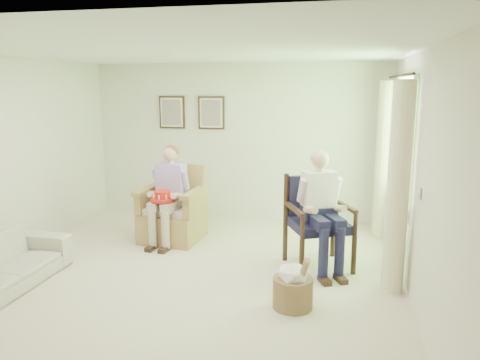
{
  "coord_description": "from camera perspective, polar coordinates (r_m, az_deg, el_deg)",
  "views": [
    {
      "loc": [
        1.72,
        -4.92,
        2.24
      ],
      "look_at": [
        0.47,
        0.79,
        1.05
      ],
      "focal_mm": 35.0,
      "sensor_mm": 36.0,
      "label": 1
    }
  ],
  "objects": [
    {
      "name": "floor",
      "position": [
        5.67,
        -6.48,
        -11.83
      ],
      "size": [
        5.5,
        5.5,
        0.0
      ],
      "primitive_type": "plane",
      "color": "beige",
      "rests_on": "ground"
    },
    {
      "name": "person_dark",
      "position": [
        5.71,
        9.67,
        -2.62
      ],
      "size": [
        0.4,
        0.62,
        1.44
      ],
      "rotation": [
        0.0,
        0.0,
        0.44
      ],
      "color": "#1C1B3C",
      "rests_on": "ground"
    },
    {
      "name": "ceiling",
      "position": [
        5.22,
        -7.14,
        15.37
      ],
      "size": [
        5.0,
        5.5,
        0.02
      ],
      "primitive_type": "cube",
      "color": "white",
      "rests_on": "back_wall"
    },
    {
      "name": "wicker_armchair",
      "position": [
        6.97,
        -8.12,
        -4.41
      ],
      "size": [
        0.84,
        0.84,
        1.08
      ],
      "rotation": [
        0.0,
        0.0,
        -0.08
      ],
      "color": "#A1864C",
      "rests_on": "ground"
    },
    {
      "name": "front_wall",
      "position": [
        2.93,
        -24.87,
        -8.4
      ],
      "size": [
        5.0,
        0.04,
        2.6
      ],
      "primitive_type": "cube",
      "color": "silver",
      "rests_on": "ground"
    },
    {
      "name": "framed_print_right",
      "position": [
        7.95,
        -3.52,
        8.18
      ],
      "size": [
        0.45,
        0.05,
        0.55
      ],
      "color": "#382114",
      "rests_on": "back_wall"
    },
    {
      "name": "red_hat",
      "position": [
        6.57,
        -9.43,
        -2.05
      ],
      "size": [
        0.33,
        0.33,
        0.14
      ],
      "color": "red",
      "rests_on": "person_wicker"
    },
    {
      "name": "right_wall",
      "position": [
        5.07,
        20.99,
        0.03
      ],
      "size": [
        0.04,
        5.5,
        2.6
      ],
      "primitive_type": "cube",
      "color": "silver",
      "rests_on": "ground"
    },
    {
      "name": "curtain_left",
      "position": [
        5.29,
        18.72,
        -1.02
      ],
      "size": [
        0.34,
        0.34,
        2.3
      ],
      "primitive_type": "cylinder",
      "color": "beige",
      "rests_on": "ground"
    },
    {
      "name": "person_wicker",
      "position": [
        6.73,
        -8.65,
        -0.94
      ],
      "size": [
        0.4,
        0.63,
        1.37
      ],
      "rotation": [
        0.0,
        0.0,
        -0.08
      ],
      "color": "#BDAE98",
      "rests_on": "ground"
    },
    {
      "name": "back_wall",
      "position": [
        7.92,
        -0.26,
        4.7
      ],
      "size": [
        5.0,
        0.04,
        2.6
      ],
      "primitive_type": "cube",
      "color": "silver",
      "rests_on": "ground"
    },
    {
      "name": "hatbox",
      "position": [
        4.91,
        6.49,
        -12.68
      ],
      "size": [
        0.45,
        0.45,
        0.6
      ],
      "color": "tan",
      "rests_on": "ground"
    },
    {
      "name": "curtain_right",
      "position": [
        7.21,
        17.1,
        2.3
      ],
      "size": [
        0.34,
        0.34,
        2.3
      ],
      "primitive_type": "cylinder",
      "color": "beige",
      "rests_on": "ground"
    },
    {
      "name": "window",
      "position": [
        6.2,
        19.27,
        4.8
      ],
      "size": [
        0.13,
        2.5,
        1.63
      ],
      "color": "#2D6B23",
      "rests_on": "right_wall"
    },
    {
      "name": "wood_armchair",
      "position": [
        5.95,
        9.68,
        -4.56
      ],
      "size": [
        0.72,
        0.68,
        1.11
      ],
      "rotation": [
        0.0,
        0.0,
        0.44
      ],
      "color": "black",
      "rests_on": "ground"
    },
    {
      "name": "framed_print_left",
      "position": [
        8.17,
        -8.3,
        8.17
      ],
      "size": [
        0.45,
        0.05,
        0.55
      ],
      "color": "#382114",
      "rests_on": "back_wall"
    }
  ]
}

